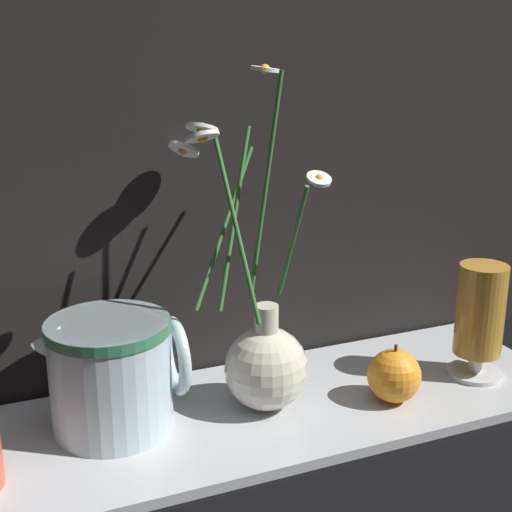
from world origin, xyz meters
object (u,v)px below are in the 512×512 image
at_px(vase_with_flowers, 264,356).
at_px(ceramic_pitcher, 113,370).
at_px(tea_glass, 480,315).
at_px(orange_fruit, 394,376).

bearing_deg(vase_with_flowers, ceramic_pitcher, 173.41).
height_order(ceramic_pitcher, tea_glass, tea_glass).
relative_size(vase_with_flowers, orange_fruit, 5.39).
bearing_deg(orange_fruit, ceramic_pitcher, 167.87).
bearing_deg(tea_glass, ceramic_pitcher, 173.43).
xyz_separation_m(vase_with_flowers, orange_fruit, (0.15, -0.05, -0.03)).
distance_m(ceramic_pitcher, tea_glass, 0.46).
height_order(tea_glass, orange_fruit, tea_glass).
xyz_separation_m(vase_with_flowers, tea_glass, (0.28, -0.03, 0.02)).
distance_m(vase_with_flowers, orange_fruit, 0.16).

